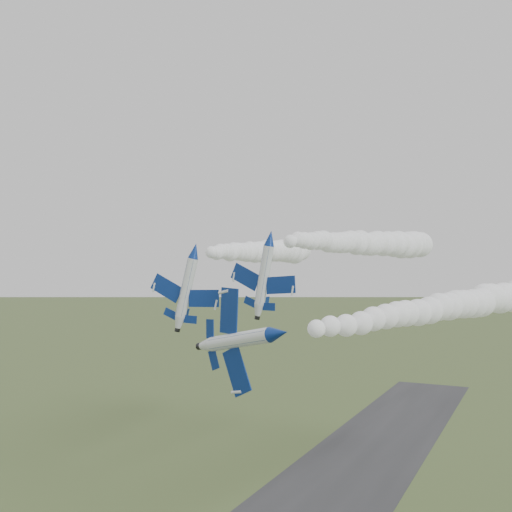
{
  "coord_description": "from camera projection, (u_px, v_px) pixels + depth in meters",
  "views": [
    {
      "loc": [
        33.84,
        -50.8,
        38.96
      ],
      "look_at": [
        2.16,
        13.26,
        41.33
      ],
      "focal_mm": 40.0,
      "sensor_mm": 36.0,
      "label": 1
    }
  ],
  "objects": [
    {
      "name": "jet_lead",
      "position": [
        278.0,
        333.0,
        52.14
      ],
      "size": [
        6.5,
        12.5,
        10.37
      ],
      "rotation": [
        0.0,
        1.38,
        -0.31
      ],
      "color": "white"
    },
    {
      "name": "smoke_trail_jet_lead",
      "position": [
        474.0,
        302.0,
        81.57
      ],
      "size": [
        29.2,
        75.16,
        5.57
      ],
      "primitive_type": null,
      "rotation": [
        0.0,
        0.0,
        -0.31
      ],
      "color": "white"
    },
    {
      "name": "jet_pair_left",
      "position": [
        194.0,
        251.0,
        78.83
      ],
      "size": [
        10.4,
        12.68,
        3.73
      ],
      "rotation": [
        0.0,
        0.23,
        0.12
      ],
      "color": "white"
    },
    {
      "name": "smoke_trail_jet_pair_left",
      "position": [
        265.0,
        252.0,
        108.37
      ],
      "size": [
        11.77,
        56.81,
        5.27
      ],
      "primitive_type": null,
      "rotation": [
        0.0,
        0.0,
        0.12
      ],
      "color": "white"
    },
    {
      "name": "jet_pair_right",
      "position": [
        270.0,
        238.0,
        71.67
      ],
      "size": [
        9.5,
        11.49,
        3.2
      ],
      "rotation": [
        0.0,
        0.19,
        -0.11
      ],
      "color": "white"
    },
    {
      "name": "smoke_trail_jet_pair_right",
      "position": [
        368.0,
        243.0,
        97.54
      ],
      "size": [
        11.76,
        57.73,
        5.33
      ],
      "primitive_type": null,
      "rotation": [
        0.0,
        0.0,
        -0.11
      ],
      "color": "white"
    }
  ]
}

